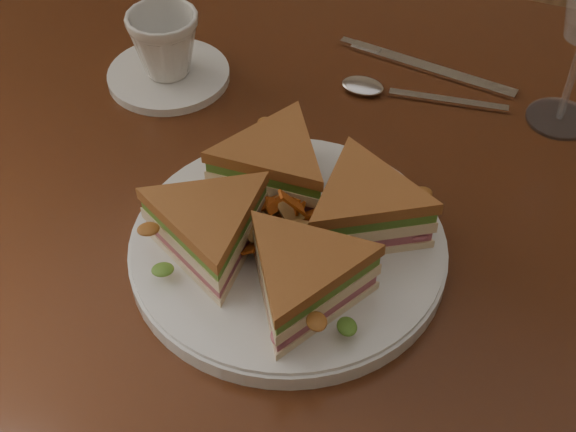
# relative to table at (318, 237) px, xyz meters

# --- Properties ---
(table) EXTENTS (1.20, 0.80, 0.75)m
(table) POSITION_rel_table_xyz_m (0.00, 0.00, 0.00)
(table) COLOR #34170C
(table) RESTS_ON ground
(plate) EXTENTS (0.28, 0.28, 0.02)m
(plate) POSITION_rel_table_xyz_m (0.01, -0.12, 0.11)
(plate) COLOR silver
(plate) RESTS_ON table
(sandwich_wedges) EXTENTS (0.29, 0.29, 0.06)m
(sandwich_wedges) POSITION_rel_table_xyz_m (0.01, -0.12, 0.14)
(sandwich_wedges) COLOR #FCE4BA
(sandwich_wedges) RESTS_ON plate
(crisps_mound) EXTENTS (0.09, 0.09, 0.05)m
(crisps_mound) POSITION_rel_table_xyz_m (0.01, -0.12, 0.14)
(crisps_mound) COLOR #C15418
(crisps_mound) RESTS_ON plate
(spoon) EXTENTS (0.18, 0.04, 0.01)m
(spoon) POSITION_rel_table_xyz_m (0.02, 0.14, 0.10)
(spoon) COLOR silver
(spoon) RESTS_ON table
(knife) EXTENTS (0.21, 0.04, 0.00)m
(knife) POSITION_rel_table_xyz_m (0.05, 0.21, 0.10)
(knife) COLOR silver
(knife) RESTS_ON table
(saucer) EXTENTS (0.14, 0.14, 0.01)m
(saucer) POSITION_rel_table_xyz_m (-0.21, 0.08, 0.10)
(saucer) COLOR silver
(saucer) RESTS_ON table
(coffee_cup) EXTENTS (0.09, 0.09, 0.07)m
(coffee_cup) POSITION_rel_table_xyz_m (-0.21, 0.08, 0.15)
(coffee_cup) COLOR silver
(coffee_cup) RESTS_ON saucer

